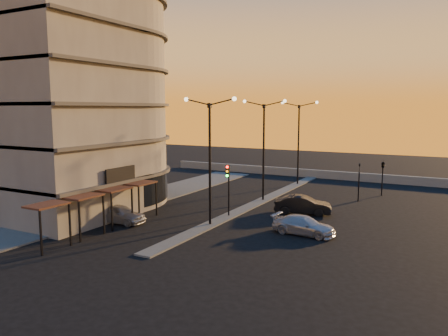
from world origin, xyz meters
TOP-DOWN VIEW (x-y plane):
  - ground at (0.00, 0.00)m, footprint 120.00×120.00m
  - sidewalk_west at (-10.50, 4.00)m, footprint 5.00×40.00m
  - median at (0.00, 10.00)m, footprint 1.20×36.00m
  - parapet at (2.00, 26.00)m, footprint 44.00×0.50m
  - building at (-14.00, 0.03)m, footprint 14.35×17.08m
  - streetlamp_near at (0.00, 0.00)m, footprint 4.32×0.32m
  - streetlamp_mid at (0.00, 10.00)m, footprint 4.32×0.32m
  - streetlamp_far at (0.00, 20.00)m, footprint 4.32×0.32m
  - traffic_light_main at (0.00, 2.87)m, footprint 0.28×0.44m
  - signal_east_a at (8.00, 14.00)m, footprint 0.13×0.16m
  - signal_east_b at (9.50, 18.00)m, footprint 0.42×1.99m
  - car_hatchback at (-6.50, -2.67)m, footprint 4.35×1.98m
  - car_sedan at (4.96, 6.77)m, footprint 4.88×2.70m
  - car_wagon at (6.89, 1.09)m, footprint 4.54×2.08m

SIDE VIEW (x-z plane):
  - ground at x=0.00m, z-range 0.00..0.00m
  - sidewalk_west at x=-10.50m, z-range 0.00..0.12m
  - median at x=0.00m, z-range 0.00..0.12m
  - parapet at x=2.00m, z-range 0.00..1.00m
  - car_wagon at x=6.89m, z-range 0.00..1.29m
  - car_hatchback at x=-6.50m, z-range 0.00..1.45m
  - car_sedan at x=4.96m, z-range 0.00..1.53m
  - signal_east_a at x=8.00m, z-range 0.13..3.73m
  - traffic_light_main at x=0.00m, z-range 0.76..5.01m
  - signal_east_b at x=9.50m, z-range 1.30..4.90m
  - streetlamp_near at x=0.00m, z-range 0.84..10.35m
  - streetlamp_mid at x=0.00m, z-range 0.84..10.35m
  - streetlamp_far at x=0.00m, z-range 0.84..10.35m
  - building at x=-14.00m, z-range -0.59..24.41m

